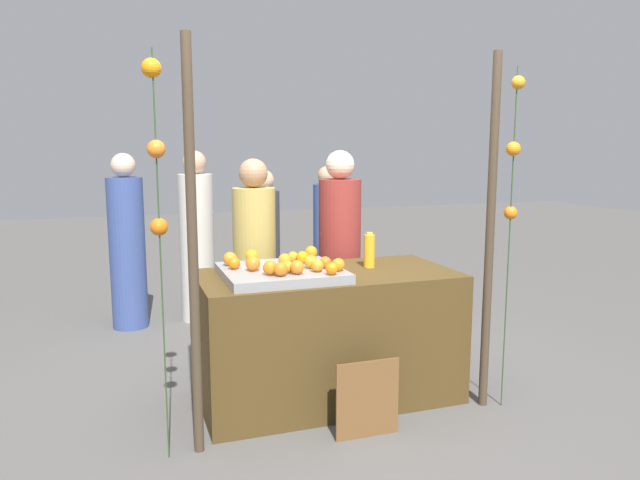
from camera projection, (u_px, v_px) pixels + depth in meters
name	position (u px, v px, depth m)	size (l,w,h in m)	color
ground_plane	(327.00, 396.00, 4.10)	(24.00, 24.00, 0.00)	#565451
stall_counter	(327.00, 335.00, 4.03)	(1.71, 0.85, 0.87)	#4C3819
orange_tray	(281.00, 273.00, 3.82)	(0.75, 0.70, 0.06)	gray
orange_0	(311.00, 252.00, 4.16)	(0.09, 0.09, 0.09)	orange
orange_1	(234.00, 263.00, 3.78)	(0.08, 0.08, 0.08)	orange
orange_2	(338.00, 265.00, 3.72)	(0.08, 0.08, 0.08)	orange
orange_3	(253.00, 264.00, 3.72)	(0.09, 0.09, 0.09)	orange
orange_4	(325.00, 262.00, 3.81)	(0.08, 0.08, 0.08)	orange
orange_5	(303.00, 257.00, 3.96)	(0.08, 0.08, 0.08)	orange
orange_6	(252.00, 256.00, 4.02)	(0.08, 0.08, 0.08)	orange
orange_7	(332.00, 269.00, 3.61)	(0.08, 0.08, 0.08)	orange
orange_8	(230.00, 259.00, 3.89)	(0.09, 0.09, 0.09)	orange
orange_9	(287.00, 267.00, 3.66)	(0.08, 0.08, 0.08)	orange
orange_10	(317.00, 266.00, 3.70)	(0.08, 0.08, 0.08)	orange
orange_11	(311.00, 262.00, 3.80)	(0.09, 0.09, 0.09)	orange
orange_12	(281.00, 269.00, 3.57)	(0.08, 0.08, 0.08)	orange
orange_13	(297.00, 267.00, 3.63)	(0.09, 0.09, 0.09)	orange
orange_14	(270.00, 268.00, 3.61)	(0.09, 0.09, 0.09)	orange
orange_15	(293.00, 257.00, 4.01)	(0.07, 0.07, 0.07)	orange
orange_16	(285.00, 260.00, 3.87)	(0.08, 0.08, 0.08)	orange
juice_bottle	(369.00, 251.00, 4.13)	(0.08, 0.08, 0.25)	#F3A821
chalkboard_sign	(367.00, 400.00, 3.49)	(0.40, 0.03, 0.48)	brown
vendor_left	(255.00, 272.00, 4.54)	(0.32, 0.32, 1.62)	tan
vendor_right	(340.00, 263.00, 4.76)	(0.34, 0.34, 1.68)	maroon
crowd_person_0	(197.00, 242.00, 5.82)	(0.34, 0.34, 1.67)	beige
crowd_person_1	(127.00, 248.00, 5.57)	(0.33, 0.33, 1.65)	#384C8C
crowd_person_2	(326.00, 237.00, 6.71)	(0.30, 0.30, 1.50)	#384C8C
crowd_person_3	(264.00, 253.00, 5.71)	(0.30, 0.30, 1.50)	#333338
canopy_post_left	(193.00, 252.00, 3.18)	(0.06, 0.06, 2.28)	#473828
canopy_post_right	(490.00, 235.00, 3.79)	(0.06, 0.06, 2.28)	#473828
garland_strand_left	(156.00, 150.00, 3.03)	(0.10, 0.11, 2.19)	#2D4C23
garland_strand_right	(514.00, 156.00, 3.70)	(0.10, 0.10, 2.19)	#2D4C23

